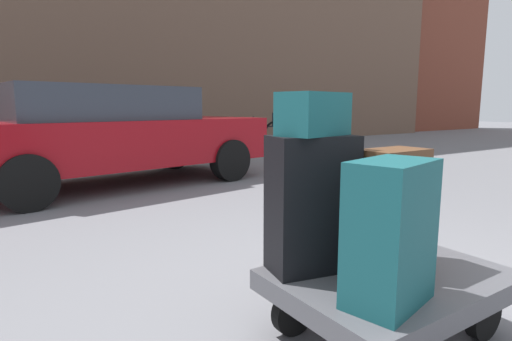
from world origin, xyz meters
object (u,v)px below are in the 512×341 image
luggage_cart (389,286)px  parked_car (113,133)px  bollard_kerb_near (198,141)px  bicycle_leaning (259,133)px  suitcase_teal_rear_left (390,233)px  duffel_bag_teal_topmost_pile (314,114)px  bollard_kerb_mid (248,139)px  suitcase_black_front_right (312,204)px  suitcase_brown_center (391,208)px

luggage_cart → parked_car: parked_car is taller
luggage_cart → bollard_kerb_near: size_ratio=1.90×
bicycle_leaning → suitcase_teal_rear_left: bearing=-120.9°
bicycle_leaning → luggage_cart: bearing=-120.1°
duffel_bag_teal_topmost_pile → parked_car: bearing=74.1°
luggage_cart → duffel_bag_teal_topmost_pile: 0.93m
bollard_kerb_near → bollard_kerb_mid: bearing=0.0°
luggage_cart → bicycle_leaning: bicycle_leaning is taller
duffel_bag_teal_topmost_pile → parked_car: (0.24, 4.63, -0.35)m
suitcase_black_front_right → duffel_bag_teal_topmost_pile: bearing=0.0°
suitcase_brown_center → luggage_cart: bearing=-138.9°
bollard_kerb_mid → duffel_bag_teal_topmost_pile: bearing=-120.2°
suitcase_black_front_right → bicycle_leaning: suitcase_black_front_right is taller
parked_car → suitcase_black_front_right: bearing=-93.0°
bollard_kerb_near → duffel_bag_teal_topmost_pile: bearing=-111.6°
duffel_bag_teal_topmost_pile → parked_car: size_ratio=0.08×
suitcase_brown_center → bollard_kerb_near: size_ratio=1.02×
bollard_kerb_mid → suitcase_black_front_right: bearing=-120.2°
luggage_cart → parked_car: (-0.05, 4.88, 0.49)m
bicycle_leaning → bollard_kerb_mid: 1.02m
parked_car → bicycle_leaning: size_ratio=2.57×
suitcase_black_front_right → bollard_kerb_near: (3.07, 7.77, -0.38)m
parked_car → duffel_bag_teal_topmost_pile: bearing=-93.0°
suitcase_brown_center → bollard_kerb_mid: bearing=61.5°
suitcase_teal_rear_left → suitcase_black_front_right: bearing=79.9°
suitcase_black_front_right → bollard_kerb_mid: bearing=72.1°
duffel_bag_teal_topmost_pile → bollard_kerb_mid: bearing=46.9°
duffel_bag_teal_topmost_pile → bicycle_leaning: 9.97m
suitcase_teal_rear_left → parked_car: size_ratio=0.13×
parked_car → bollard_kerb_mid: bearing=36.2°
parked_car → bollard_kerb_mid: size_ratio=7.69×
luggage_cart → bicycle_leaning: (5.02, 8.65, 0.10)m
suitcase_brown_center → bollard_kerb_mid: 8.97m
suitcase_teal_rear_left → bicycle_leaning: size_ratio=0.34×
suitcase_teal_rear_left → duffel_bag_teal_topmost_pile: bearing=79.9°
suitcase_brown_center → duffel_bag_teal_topmost_pile: duffel_bag_teal_topmost_pile is taller
luggage_cart → suitcase_black_front_right: size_ratio=1.67×
suitcase_black_front_right → duffel_bag_teal_topmost_pile: duffel_bag_teal_topmost_pile is taller
suitcase_teal_rear_left → bicycle_leaning: 10.32m
suitcase_teal_rear_left → bollard_kerb_mid: 9.37m
suitcase_teal_rear_left → bollard_kerb_near: 8.77m
suitcase_teal_rear_left → bollard_kerb_near: (3.05, 8.22, -0.34)m
suitcase_black_front_right → suitcase_brown_center: bearing=-13.1°
suitcase_black_front_right → suitcase_teal_rear_left: bearing=-74.2°
suitcase_black_front_right → suitcase_teal_rear_left: 0.45m
duffel_bag_teal_topmost_pile → bollard_kerb_near: bearing=55.5°
suitcase_brown_center → parked_car: (-0.13, 4.81, 0.12)m
luggage_cart → bollard_kerb_near: (2.78, 8.02, 0.03)m
parked_car → bollard_kerb_near: (2.83, 3.13, -0.47)m
suitcase_brown_center → suitcase_teal_rear_left: same height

